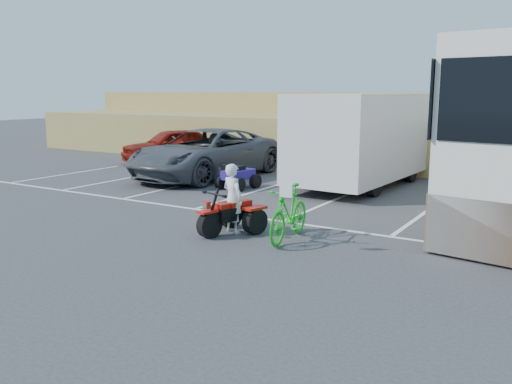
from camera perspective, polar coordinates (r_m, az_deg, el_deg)
The scene contains 11 objects.
ground at distance 11.25m, azimuth -3.14°, elevation -5.58°, with size 100.00×100.00×0.00m, color #353538.
parking_stripes at distance 14.33m, azimuth 9.07°, elevation -2.17°, with size 28.00×5.16×0.01m.
grass_embankment at distance 25.18m, azimuth 17.46°, elevation 6.17°, with size 40.00×8.50×3.10m.
red_trike_atv at distance 12.14m, azimuth -2.97°, elevation -4.38°, with size 1.13×1.51×0.98m, color #B8150A, non-canonical shape.
rider at distance 12.06m, azimuth -2.46°, elevation -0.68°, with size 0.57×0.37×1.56m, color white.
green_dirt_bike at distance 11.48m, azimuth 3.50°, elevation -2.22°, with size 0.55×1.96×1.18m, color #14BF19.
grey_pickup at distance 20.07m, azimuth -5.32°, elevation 4.08°, with size 2.94×6.38×1.77m, color #46494D.
red_car at distance 24.52m, azimuth -8.84°, elevation 4.87°, with size 1.80×4.48×1.53m, color maroon.
cargo_trailer at distance 18.41m, azimuth 11.22°, elevation 5.75°, with size 2.94×6.67×3.06m.
quad_atv_blue at distance 17.74m, azimuth -1.88°, elevation 0.38°, with size 0.95×1.28×0.83m, color navy, non-canonical shape.
quad_atv_green at distance 18.16m, azimuth 6.81°, elevation 0.55°, with size 1.18×1.59×1.04m, color #155F16, non-canonical shape.
Camera 1 is at (6.19, -8.87, 3.11)m, focal length 38.00 mm.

